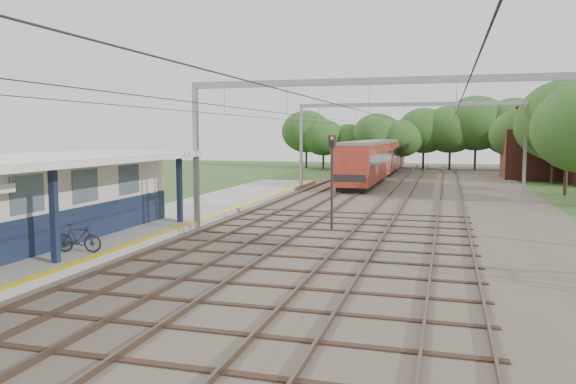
% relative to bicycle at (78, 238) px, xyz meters
% --- Properties ---
extents(ground, '(160.00, 160.00, 0.00)m').
position_rel_bicycle_xyz_m(ground, '(6.19, -7.59, -0.87)').
color(ground, '#2D4C1E').
rests_on(ground, ground).
extents(ballast_bed, '(18.00, 90.00, 0.10)m').
position_rel_bicycle_xyz_m(ballast_bed, '(10.19, 22.41, -0.82)').
color(ballast_bed, '#473D33').
rests_on(ballast_bed, ground).
extents(platform, '(5.00, 52.00, 0.35)m').
position_rel_bicycle_xyz_m(platform, '(-1.31, 6.41, -0.69)').
color(platform, gray).
rests_on(platform, ground).
extents(yellow_stripe, '(0.45, 52.00, 0.01)m').
position_rel_bicycle_xyz_m(yellow_stripe, '(0.94, 6.41, -0.51)').
color(yellow_stripe, yellow).
rests_on(yellow_stripe, platform).
extents(station_building, '(3.41, 18.00, 3.40)m').
position_rel_bicycle_xyz_m(station_building, '(-2.69, -0.59, 1.18)').
color(station_building, beige).
rests_on(station_building, platform).
extents(canopy, '(6.40, 20.00, 3.44)m').
position_rel_bicycle_xyz_m(canopy, '(-1.58, -1.59, 2.78)').
color(canopy, '#101932').
rests_on(canopy, platform).
extents(rail_tracks, '(11.80, 88.00, 0.15)m').
position_rel_bicycle_xyz_m(rail_tracks, '(7.69, 22.41, -0.69)').
color(rail_tracks, brown).
rests_on(rail_tracks, ballast_bed).
extents(catenary_system, '(17.22, 88.00, 7.00)m').
position_rel_bicycle_xyz_m(catenary_system, '(9.57, 17.69, 4.65)').
color(catenary_system, gray).
rests_on(catenary_system, ground).
extents(tree_band, '(31.72, 30.88, 8.82)m').
position_rel_bicycle_xyz_m(tree_band, '(10.03, 49.53, 4.06)').
color(tree_band, '#382619').
rests_on(tree_band, ground).
extents(house_far, '(8.00, 6.12, 8.66)m').
position_rel_bicycle_xyz_m(house_far, '(22.19, 44.41, 2.37)').
color(house_far, brown).
rests_on(house_far, ground).
extents(bicycle, '(1.77, 0.78, 1.03)m').
position_rel_bicycle_xyz_m(bicycle, '(0.00, 0.00, 0.00)').
color(bicycle, black).
rests_on(bicycle, platform).
extents(train, '(2.92, 36.35, 3.83)m').
position_rel_bicycle_xyz_m(train, '(5.69, 42.50, 1.27)').
color(train, black).
rests_on(train, ballast_bed).
extents(signal_post, '(0.36, 0.31, 4.53)m').
position_rel_bicycle_xyz_m(signal_post, '(7.54, 8.60, 2.03)').
color(signal_post, black).
rests_on(signal_post, ground).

